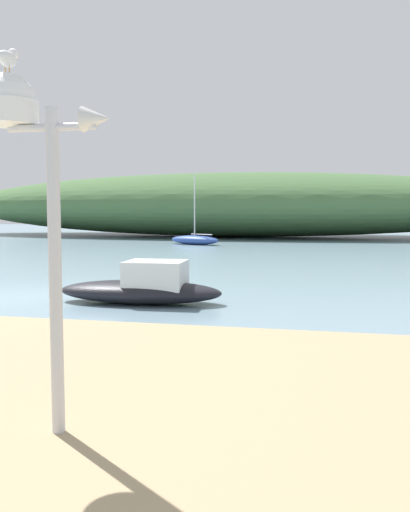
{
  "coord_description": "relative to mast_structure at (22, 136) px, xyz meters",
  "views": [
    {
      "loc": [
        7.68,
        -13.11,
        2.28
      ],
      "look_at": [
        3.89,
        3.71,
        0.82
      ],
      "focal_mm": 39.5,
      "sensor_mm": 36.0,
      "label": 1
    }
  ],
  "objects": [
    {
      "name": "seagull_on_radar",
      "position": [
        -0.13,
        0.02,
        0.7
      ],
      "size": [
        0.12,
        0.34,
        0.24
      ],
      "color": "orange",
      "rests_on": "mast_structure"
    },
    {
      "name": "motorboat_outer_mooring",
      "position": [
        -1.63,
        8.08,
        -2.55
      ],
      "size": [
        4.06,
        1.61,
        1.03
      ],
      "color": "black",
      "rests_on": "ground"
    },
    {
      "name": "sailboat_far_right",
      "position": [
        -5.68,
        29.75,
        -2.62
      ],
      "size": [
        3.75,
        2.45,
        4.4
      ],
      "color": "#2D4C9E",
      "rests_on": "ground"
    },
    {
      "name": "mast_structure",
      "position": [
        0.0,
        0.0,
        0.0
      ],
      "size": [
        1.25,
        0.54,
        3.3
      ],
      "color": "silver",
      "rests_on": "beach_sand"
    },
    {
      "name": "distant_hill",
      "position": [
        -5.28,
        40.73,
        -0.35
      ],
      "size": [
        47.89,
        13.4,
        5.16
      ],
      "primitive_type": "ellipsoid",
      "color": "#476B3D",
      "rests_on": "ground"
    },
    {
      "name": "ground_plane",
      "position": [
        -4.94,
        8.44,
        -2.93
      ],
      "size": [
        120.0,
        120.0,
        0.0
      ],
      "primitive_type": "plane",
      "color": "#7A99A8"
    }
  ]
}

